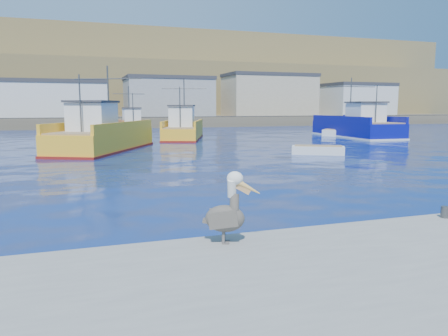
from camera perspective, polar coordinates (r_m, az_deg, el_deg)
name	(u,v)px	position (r m, az deg, el deg)	size (l,w,h in m)	color
ground	(281,215)	(13.83, 7.51, -6.11)	(260.00, 260.00, 0.00)	navy
dock_bollards	(367,220)	(11.16, 18.13, -6.43)	(36.20, 0.20, 0.30)	#4C4C4C
far_shore	(99,85)	(121.50, -16.05, 10.35)	(200.00, 81.00, 24.00)	brown
trawler_yellow_a	(102,137)	(34.69, -15.67, 3.94)	(9.08, 12.52, 6.61)	yellow
trawler_yellow_b	(183,130)	(45.72, -5.35, 4.97)	(6.57, 10.51, 6.34)	yellow
trawler_blue	(357,127)	(51.40, 16.98, 5.17)	(6.18, 13.17, 6.72)	#0A0E86
boat_orange	(131,125)	(57.54, -12.07, 5.49)	(4.09, 7.88, 6.01)	orange
skiff_mid	(318,151)	(31.70, 12.17, 2.20)	(3.76, 2.92, 0.79)	silver
skiff_far	(334,133)	(53.29, 14.13, 4.49)	(4.42, 4.33, 1.00)	silver
pelican	(227,213)	(9.21, 0.39, -5.83)	(1.21, 0.78, 1.53)	#595451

